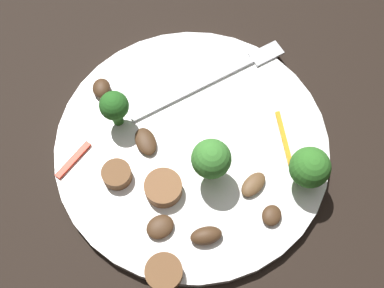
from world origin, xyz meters
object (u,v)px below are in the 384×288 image
fork (220,76)px  broccoli_floret_1 (310,168)px  broccoli_floret_0 (211,159)px  sausage_slice_1 (117,174)px  sausage_slice_2 (164,272)px  plate (192,147)px  mushroom_0 (272,215)px  mushroom_3 (253,185)px  mushroom_5 (206,236)px  mushroom_1 (101,88)px  mushroom_4 (160,227)px  sausage_slice_0 (163,188)px  broccoli_floret_2 (114,107)px  mushroom_2 (146,141)px  pepper_strip_0 (284,138)px

fork → broccoli_floret_1: broccoli_floret_1 is taller
broccoli_floret_0 → sausage_slice_1: (-0.07, 0.05, -0.03)m
sausage_slice_2 → broccoli_floret_1: bearing=-2.4°
plate → fork: size_ratio=1.51×
mushroom_0 → mushroom_3: size_ratio=0.71×
mushroom_5 → broccoli_floret_0: bearing=49.3°
broccoli_floret_1 → mushroom_5: bearing=174.4°
mushroom_5 → mushroom_1: bearing=88.0°
sausage_slice_2 → mushroom_4: (0.02, 0.04, -0.00)m
broccoli_floret_0 → sausage_slice_2: 0.11m
sausage_slice_0 → broccoli_floret_2: bearing=86.1°
broccoli_floret_2 → mushroom_5: broccoli_floret_2 is taller
broccoli_floret_0 → broccoli_floret_2: (-0.04, 0.10, -0.01)m
broccoli_floret_1 → broccoli_floret_2: (-0.11, 0.16, -0.00)m
broccoli_floret_1 → mushroom_3: 0.06m
mushroom_4 → mushroom_0: bearing=-30.5°
plate → sausage_slice_0: sausage_slice_0 is taller
fork → broccoli_floret_1: bearing=-85.7°
broccoli_floret_2 → mushroom_3: (0.06, -0.13, -0.03)m
sausage_slice_1 → mushroom_3: size_ratio=0.97×
broccoli_floret_0 → plate: bearing=81.7°
mushroom_1 → sausage_slice_1: bearing=-113.6°
broccoli_floret_1 → sausage_slice_0: (-0.11, 0.07, -0.02)m
broccoli_floret_1 → mushroom_2: bearing=129.4°
plate → mushroom_4: bearing=-145.4°
broccoli_floret_2 → mushroom_3: size_ratio=1.59×
sausage_slice_2 → pepper_strip_0: sausage_slice_2 is taller
sausage_slice_0 → mushroom_1: sausage_slice_0 is taller
sausage_slice_0 → broccoli_floret_0: bearing=-16.0°
fork → sausage_slice_0: 0.14m
broccoli_floret_1 → mushroom_1: bearing=117.4°
broccoli_floret_1 → mushroom_5: size_ratio=1.71×
broccoli_floret_0 → pepper_strip_0: 0.09m
mushroom_2 → mushroom_5: bearing=-94.8°
sausage_slice_1 → mushroom_1: size_ratio=1.26×
plate → mushroom_3: 0.07m
mushroom_1 → mushroom_5: size_ratio=0.77×
mushroom_2 → mushroom_0: bearing=-68.8°
sausage_slice_1 → mushroom_5: bearing=-71.5°
sausage_slice_1 → mushroom_2: sausage_slice_1 is taller
sausage_slice_0 → sausage_slice_2: same height
broccoli_floret_2 → sausage_slice_1: 0.06m
mushroom_3 → broccoli_floret_2: bearing=115.7°
broccoli_floret_1 → sausage_slice_1: 0.18m
mushroom_2 → mushroom_4: 0.09m
broccoli_floret_2 → sausage_slice_2: broccoli_floret_2 is taller
fork → broccoli_floret_0: broccoli_floret_0 is taller
mushroom_1 → mushroom_5: (-0.01, -0.19, 0.00)m
fork → sausage_slice_1: 0.15m
mushroom_2 → mushroom_3: 0.11m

